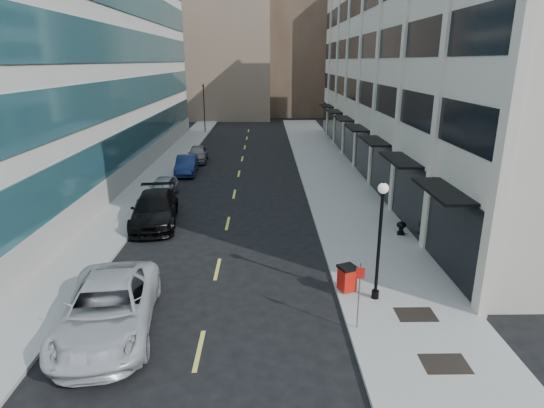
{
  "coord_description": "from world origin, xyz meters",
  "views": [
    {
      "loc": [
        2.15,
        -10.58,
        8.94
      ],
      "look_at": [
        2.48,
        9.45,
        2.6
      ],
      "focal_mm": 30.0,
      "sensor_mm": 36.0,
      "label": 1
    }
  ],
  "objects_px": {
    "car_black_pickup": "(155,209)",
    "lamppost": "(380,231)",
    "car_white_van": "(108,309)",
    "sign_post": "(359,287)",
    "traffic_signal": "(203,87)",
    "urn_planter": "(401,227)",
    "trash_bin": "(347,277)",
    "car_silver_sedan": "(163,187)",
    "car_blue_sedan": "(187,165)",
    "car_grey_sedan": "(198,154)"
  },
  "relations": [
    {
      "from": "car_black_pickup",
      "to": "lamppost",
      "type": "relative_size",
      "value": 1.28
    },
    {
      "from": "car_black_pickup",
      "to": "lamppost",
      "type": "bearing_deg",
      "value": -47.99
    },
    {
      "from": "car_white_van",
      "to": "car_black_pickup",
      "type": "relative_size",
      "value": 1.07
    },
    {
      "from": "sign_post",
      "to": "car_black_pickup",
      "type": "bearing_deg",
      "value": 137.75
    },
    {
      "from": "traffic_signal",
      "to": "urn_planter",
      "type": "xyz_separation_m",
      "value": [
        14.84,
        -36.25,
        -5.14
      ]
    },
    {
      "from": "trash_bin",
      "to": "urn_planter",
      "type": "xyz_separation_m",
      "value": [
        3.94,
        6.08,
        -0.15
      ]
    },
    {
      "from": "trash_bin",
      "to": "sign_post",
      "type": "height_order",
      "value": "sign_post"
    },
    {
      "from": "car_white_van",
      "to": "trash_bin",
      "type": "xyz_separation_m",
      "value": [
        8.6,
        2.54,
        -0.18
      ]
    },
    {
      "from": "car_black_pickup",
      "to": "urn_planter",
      "type": "bearing_deg",
      "value": -17.01
    },
    {
      "from": "traffic_signal",
      "to": "sign_post",
      "type": "height_order",
      "value": "traffic_signal"
    },
    {
      "from": "lamppost",
      "to": "trash_bin",
      "type": "bearing_deg",
      "value": 147.34
    },
    {
      "from": "car_silver_sedan",
      "to": "lamppost",
      "type": "xyz_separation_m",
      "value": [
        11.2,
        -14.33,
        2.24
      ]
    },
    {
      "from": "traffic_signal",
      "to": "trash_bin",
      "type": "bearing_deg",
      "value": -75.56
    },
    {
      "from": "traffic_signal",
      "to": "urn_planter",
      "type": "bearing_deg",
      "value": -67.74
    },
    {
      "from": "car_blue_sedan",
      "to": "urn_planter",
      "type": "bearing_deg",
      "value": -49.34
    },
    {
      "from": "car_white_van",
      "to": "car_black_pickup",
      "type": "bearing_deg",
      "value": 87.21
    },
    {
      "from": "traffic_signal",
      "to": "sign_post",
      "type": "xyz_separation_m",
      "value": [
        10.8,
        -45.01,
        -4.0
      ]
    },
    {
      "from": "car_grey_sedan",
      "to": "lamppost",
      "type": "height_order",
      "value": "lamppost"
    },
    {
      "from": "car_white_van",
      "to": "car_black_pickup",
      "type": "distance_m",
      "value": 10.91
    },
    {
      "from": "car_white_van",
      "to": "car_silver_sedan",
      "type": "height_order",
      "value": "car_white_van"
    },
    {
      "from": "urn_planter",
      "to": "car_blue_sedan",
      "type": "bearing_deg",
      "value": 133.71
    },
    {
      "from": "car_black_pickup",
      "to": "car_silver_sedan",
      "type": "xyz_separation_m",
      "value": [
        -0.68,
        5.36,
        -0.19
      ]
    },
    {
      "from": "traffic_signal",
      "to": "car_grey_sedan",
      "type": "relative_size",
      "value": 1.61
    },
    {
      "from": "traffic_signal",
      "to": "car_white_van",
      "type": "relative_size",
      "value": 1.08
    },
    {
      "from": "car_black_pickup",
      "to": "trash_bin",
      "type": "relative_size",
      "value": 5.68
    },
    {
      "from": "car_black_pickup",
      "to": "car_grey_sedan",
      "type": "distance_m",
      "value": 16.74
    },
    {
      "from": "car_black_pickup",
      "to": "car_silver_sedan",
      "type": "relative_size",
      "value": 1.51
    },
    {
      "from": "car_white_van",
      "to": "car_silver_sedan",
      "type": "bearing_deg",
      "value": 88.0
    },
    {
      "from": "sign_post",
      "to": "urn_planter",
      "type": "bearing_deg",
      "value": 72.44
    },
    {
      "from": "car_white_van",
      "to": "urn_planter",
      "type": "xyz_separation_m",
      "value": [
        12.54,
        8.62,
        -0.32
      ]
    },
    {
      "from": "traffic_signal",
      "to": "car_white_van",
      "type": "bearing_deg",
      "value": -87.07
    },
    {
      "from": "car_white_van",
      "to": "urn_planter",
      "type": "distance_m",
      "value": 15.22
    },
    {
      "from": "sign_post",
      "to": "lamppost",
      "type": "bearing_deg",
      "value": 68.8
    },
    {
      "from": "car_silver_sedan",
      "to": "sign_post",
      "type": "xyz_separation_m",
      "value": [
        10.1,
        -16.36,
        1.04
      ]
    },
    {
      "from": "trash_bin",
      "to": "car_black_pickup",
      "type": "bearing_deg",
      "value": 115.47
    },
    {
      "from": "trash_bin",
      "to": "car_silver_sedan",
      "type": "bearing_deg",
      "value": 103.35
    },
    {
      "from": "car_white_van",
      "to": "urn_planter",
      "type": "bearing_deg",
      "value": 26.88
    },
    {
      "from": "car_blue_sedan",
      "to": "urn_planter",
      "type": "distance_m",
      "value": 19.7
    },
    {
      "from": "lamppost",
      "to": "urn_planter",
      "type": "bearing_deg",
      "value": 66.4
    },
    {
      "from": "car_white_van",
      "to": "car_grey_sedan",
      "type": "height_order",
      "value": "car_white_van"
    },
    {
      "from": "car_black_pickup",
      "to": "car_silver_sedan",
      "type": "distance_m",
      "value": 5.4
    },
    {
      "from": "car_silver_sedan",
      "to": "car_white_van",
      "type": "bearing_deg",
      "value": -83.79
    },
    {
      "from": "car_blue_sedan",
      "to": "car_white_van",
      "type": "bearing_deg",
      "value": -90.37
    },
    {
      "from": "traffic_signal",
      "to": "car_silver_sedan",
      "type": "bearing_deg",
      "value": -88.6
    },
    {
      "from": "car_white_van",
      "to": "lamppost",
      "type": "xyz_separation_m",
      "value": [
        9.6,
        1.9,
        2.03
      ]
    },
    {
      "from": "trash_bin",
      "to": "urn_planter",
      "type": "distance_m",
      "value": 7.25
    },
    {
      "from": "car_silver_sedan",
      "to": "car_grey_sedan",
      "type": "bearing_deg",
      "value": 86.63
    },
    {
      "from": "car_blue_sedan",
      "to": "traffic_signal",
      "type": "bearing_deg",
      "value": 90.15
    },
    {
      "from": "car_white_van",
      "to": "car_blue_sedan",
      "type": "distance_m",
      "value": 22.89
    },
    {
      "from": "car_silver_sedan",
      "to": "car_blue_sedan",
      "type": "xyz_separation_m",
      "value": [
        0.53,
        6.63,
        0.06
      ]
    }
  ]
}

